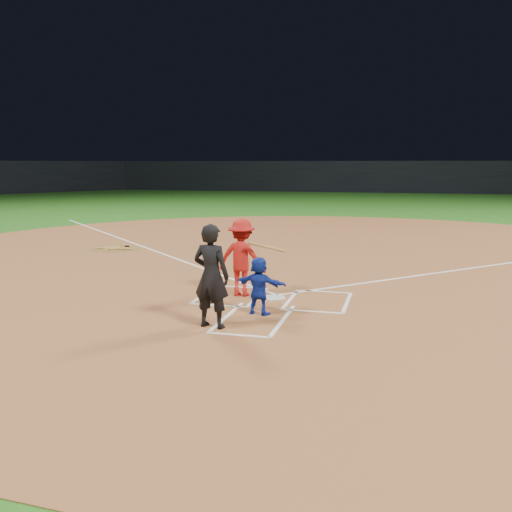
% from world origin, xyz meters
% --- Properties ---
extents(ground, '(120.00, 120.00, 0.00)m').
position_xyz_m(ground, '(0.00, 0.00, 0.00)').
color(ground, '#1D5715').
rests_on(ground, ground).
extents(home_plate_dirt, '(28.00, 28.00, 0.01)m').
position_xyz_m(home_plate_dirt, '(0.00, 6.00, 0.01)').
color(home_plate_dirt, brown).
rests_on(home_plate_dirt, ground).
extents(stadium_wall_far, '(80.00, 1.20, 3.20)m').
position_xyz_m(stadium_wall_far, '(0.00, 48.00, 1.60)').
color(stadium_wall_far, black).
rests_on(stadium_wall_far, ground).
extents(home_plate, '(0.60, 0.60, 0.02)m').
position_xyz_m(home_plate, '(0.00, 0.00, 0.02)').
color(home_plate, silver).
rests_on(home_plate, home_plate_dirt).
extents(on_deck_circle, '(1.70, 1.70, 0.01)m').
position_xyz_m(on_deck_circle, '(-6.89, 5.83, 0.02)').
color(on_deck_circle, brown).
rests_on(on_deck_circle, home_plate_dirt).
extents(on_deck_logo, '(0.80, 0.80, 0.00)m').
position_xyz_m(on_deck_logo, '(-6.89, 5.83, 0.02)').
color(on_deck_logo, yellow).
rests_on(on_deck_logo, on_deck_circle).
extents(on_deck_bat_a, '(0.51, 0.74, 0.06)m').
position_xyz_m(on_deck_bat_a, '(-6.74, 6.08, 0.05)').
color(on_deck_bat_a, olive).
rests_on(on_deck_bat_a, on_deck_circle).
extents(on_deck_bat_b, '(0.73, 0.52, 0.06)m').
position_xyz_m(on_deck_bat_b, '(-7.09, 5.73, 0.05)').
color(on_deck_bat_b, '#A27A3B').
rests_on(on_deck_bat_b, on_deck_circle).
extents(on_deck_bat_c, '(0.83, 0.29, 0.06)m').
position_xyz_m(on_deck_bat_c, '(-6.59, 5.53, 0.05)').
color(on_deck_bat_c, olive).
rests_on(on_deck_bat_c, on_deck_circle).
extents(bat_weight_donut, '(0.19, 0.19, 0.05)m').
position_xyz_m(bat_weight_donut, '(-6.69, 6.23, 0.05)').
color(bat_weight_donut, black).
rests_on(bat_weight_donut, on_deck_circle).
extents(catcher, '(1.10, 0.56, 1.14)m').
position_xyz_m(catcher, '(0.01, -1.37, 0.58)').
color(catcher, '#132CA0').
rests_on(catcher, home_plate_dirt).
extents(umpire, '(0.75, 0.56, 1.87)m').
position_xyz_m(umpire, '(-0.60, -2.44, 0.95)').
color(umpire, black).
rests_on(umpire, home_plate_dirt).
extents(chalk_markings, '(28.35, 17.32, 0.01)m').
position_xyz_m(chalk_markings, '(0.00, 5.29, 0.01)').
color(chalk_markings, white).
rests_on(chalk_markings, home_plate_dirt).
extents(batter_at_plate, '(1.56, 0.76, 1.71)m').
position_xyz_m(batter_at_plate, '(-0.75, 0.11, 0.87)').
color(batter_at_plate, '#A91612').
rests_on(batter_at_plate, home_plate_dirt).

